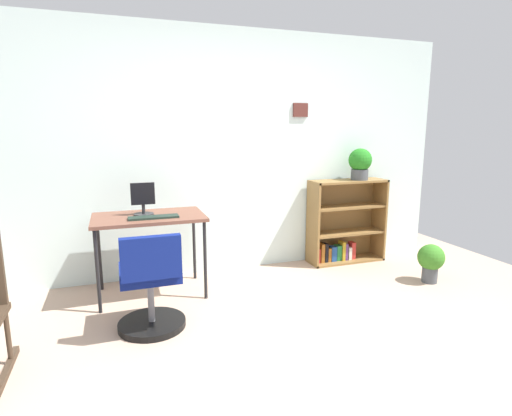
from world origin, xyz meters
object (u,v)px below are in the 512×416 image
at_px(monitor, 143,200).
at_px(office_chair, 151,288).
at_px(bookshelf_low, 343,224).
at_px(potted_plant_floor, 431,260).
at_px(keyboard, 154,217).
at_px(potted_plant_on_shelf, 360,163).
at_px(desk, 149,222).

bearing_deg(monitor, office_chair, -91.72).
relative_size(bookshelf_low, potted_plant_floor, 2.43).
height_order(keyboard, potted_plant_on_shelf, potted_plant_on_shelf).
height_order(desk, monitor, monitor).
xyz_separation_m(desk, monitor, (-0.04, 0.04, 0.20)).
xyz_separation_m(keyboard, office_chair, (-0.09, -0.60, -0.42)).
bearing_deg(potted_plant_floor, potted_plant_on_shelf, 110.51).
distance_m(keyboard, potted_plant_on_shelf, 2.39).
distance_m(keyboard, bookshelf_low, 2.25).
bearing_deg(keyboard, desk, 103.91).
bearing_deg(desk, office_chair, -94.93).
relative_size(bookshelf_low, potted_plant_on_shelf, 2.69).
bearing_deg(potted_plant_on_shelf, potted_plant_floor, -69.49).
bearing_deg(bookshelf_low, office_chair, -155.79).
xyz_separation_m(monitor, keyboard, (0.07, -0.17, -0.13)).
height_order(desk, office_chair, office_chair).
height_order(bookshelf_low, potted_plant_floor, bookshelf_low).
distance_m(desk, office_chair, 0.81).
bearing_deg(office_chair, keyboard, 80.99).
height_order(office_chair, potted_plant_on_shelf, potted_plant_on_shelf).
xyz_separation_m(desk, potted_plant_floor, (2.68, -0.62, -0.46)).
height_order(desk, bookshelf_low, bookshelf_low).
bearing_deg(office_chair, potted_plant_floor, 2.29).
distance_m(monitor, bookshelf_low, 2.31).
distance_m(desk, potted_plant_floor, 2.79).
bearing_deg(bookshelf_low, potted_plant_floor, -62.97).
xyz_separation_m(monitor, potted_plant_on_shelf, (2.40, 0.20, 0.25)).
bearing_deg(bookshelf_low, monitor, -173.50).
bearing_deg(desk, potted_plant_floor, -12.94).
height_order(office_chair, bookshelf_low, bookshelf_low).
distance_m(bookshelf_low, potted_plant_floor, 1.04).
distance_m(office_chair, potted_plant_on_shelf, 2.73).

